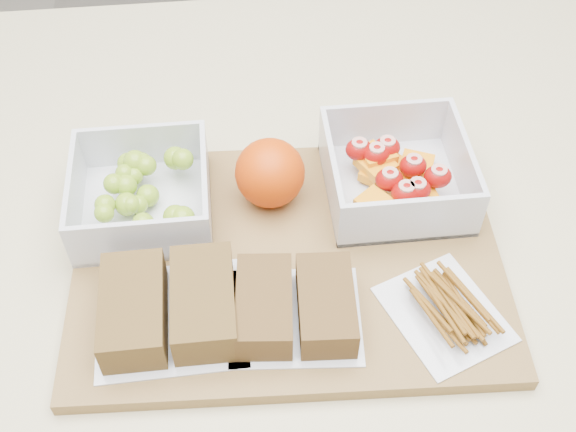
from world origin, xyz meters
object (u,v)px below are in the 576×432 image
object	(u,v)px
grape_container	(143,193)
cutting_board	(288,260)
orange	(270,173)
fruit_container	(396,175)
pretzel_bag	(446,307)
sandwich_bag_left	(169,307)
sandwich_bag_center	(295,306)

from	to	relation	value
grape_container	cutting_board	bearing A→B (deg)	-28.32
cutting_board	grape_container	xyz separation A→B (m)	(-0.14, 0.08, 0.03)
cutting_board	orange	size ratio (longest dim) A/B	5.82
orange	fruit_container	bearing A→B (deg)	-1.99
orange	pretzel_bag	size ratio (longest dim) A/B	0.53
grape_container	sandwich_bag_left	world-z (taller)	grape_container
grape_container	sandwich_bag_center	world-z (taller)	grape_container
grape_container	pretzel_bag	distance (m)	0.32
grape_container	sandwich_bag_center	size ratio (longest dim) A/B	1.06
cutting_board	orange	xyz separation A→B (m)	(-0.01, 0.08, 0.04)
grape_container	orange	xyz separation A→B (m)	(0.13, 0.00, 0.01)
fruit_container	pretzel_bag	world-z (taller)	fruit_container
cutting_board	sandwich_bag_left	size ratio (longest dim) A/B	3.03
grape_container	orange	world-z (taller)	orange
orange	sandwich_bag_left	world-z (taller)	orange
orange	sandwich_bag_left	size ratio (longest dim) A/B	0.52
cutting_board	sandwich_bag_left	xyz separation A→B (m)	(-0.11, -0.06, 0.03)
pretzel_bag	grape_container	bearing A→B (deg)	150.01
cutting_board	fruit_container	size ratio (longest dim) A/B	2.92
cutting_board	orange	bearing A→B (deg)	100.01
cutting_board	pretzel_bag	bearing A→B (deg)	-28.91
orange	pretzel_bag	bearing A→B (deg)	-48.03
grape_container	fruit_container	xyz separation A→B (m)	(0.26, -0.00, -0.00)
sandwich_bag_left	orange	bearing A→B (deg)	53.67
pretzel_bag	sandwich_bag_center	bearing A→B (deg)	175.17
cutting_board	fruit_container	bearing A→B (deg)	34.30
orange	sandwich_bag_left	bearing A→B (deg)	-126.33
cutting_board	grape_container	bearing A→B (deg)	154.42
cutting_board	sandwich_bag_center	distance (m)	0.08
pretzel_bag	orange	bearing A→B (deg)	131.97
grape_container	sandwich_bag_center	distance (m)	0.20
grape_container	pretzel_bag	size ratio (longest dim) A/B	1.00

